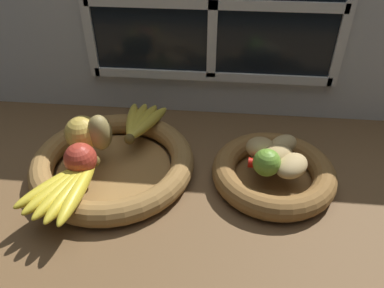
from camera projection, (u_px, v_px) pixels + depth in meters
The scene contains 15 objects.
ground_plane at pixel (203, 182), 86.64cm from camera, with size 140.00×90.00×3.00cm, color brown.
back_wall at pixel (213, 14), 92.69cm from camera, with size 140.00×4.60×55.00cm.
fruit_bowl_left at pixel (113, 163), 85.91cm from camera, with size 37.51×37.51×5.28cm.
fruit_bowl_right at pixel (273, 173), 83.09cm from camera, with size 27.57×27.57×5.28cm.
apple_red_front at pixel (80, 159), 77.21cm from camera, with size 6.88×6.88×6.88cm, color #B73828.
apple_golden_left at pixel (83, 133), 83.79cm from camera, with size 7.93×7.93×7.93cm, color gold.
pear_brown at pixel (100, 133), 83.16cm from camera, with size 5.50×5.80×8.76cm, color olive.
banana_bunch_front at pixel (67, 187), 73.29cm from camera, with size 13.43×19.72×2.97cm.
banana_bunch_back at pixel (140, 122), 92.13cm from camera, with size 11.26×17.02×2.77cm.
potato_small at pixel (291, 166), 77.66cm from camera, with size 8.31×5.99×4.06cm, color tan.
potato_back at pixel (283, 145), 83.12cm from camera, with size 7.15×4.41×4.40cm, color tan.
potato_large at pixel (276, 156), 80.10cm from camera, with size 7.95×5.98×4.35cm, color tan.
potato_oblong at pixel (260, 148), 82.37cm from camera, with size 6.53×5.94×4.34cm, color tan.
lime_near at pixel (267, 163), 77.02cm from camera, with size 5.89×5.89×5.89cm, color #6B9E33.
chili_pepper at pixel (274, 166), 78.92cm from camera, with size 2.24×2.24×10.94cm, color red.
Camera 1 is at (3.67, -63.93, 57.57)cm, focal length 34.69 mm.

